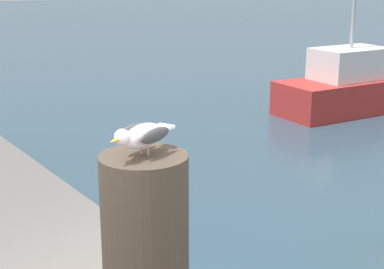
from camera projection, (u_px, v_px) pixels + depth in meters
mooring_post at (146, 248)px, 2.55m from camera, size 0.38×0.38×0.86m
seagull at (142, 135)px, 2.40m from camera, size 0.21×0.38×0.14m
boat_red at (384, 85)px, 13.58m from camera, size 1.74×5.62×5.03m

